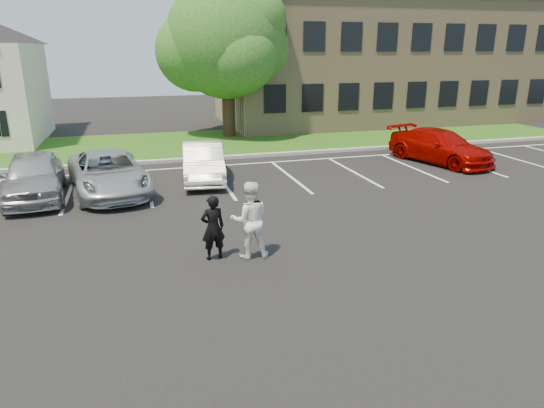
# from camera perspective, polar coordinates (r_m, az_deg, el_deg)

# --- Properties ---
(ground_plane) EXTENTS (90.00, 90.00, 0.00)m
(ground_plane) POSITION_cam_1_polar(r_m,az_deg,el_deg) (11.72, 1.37, -7.28)
(ground_plane) COLOR black
(ground_plane) RESTS_ON ground
(curb) EXTENTS (40.00, 0.30, 0.15)m
(curb) POSITION_cam_1_polar(r_m,az_deg,el_deg) (22.88, -7.71, 5.34)
(curb) COLOR gray
(curb) RESTS_ON ground
(grass_strip) EXTENTS (44.00, 8.00, 0.08)m
(grass_strip) POSITION_cam_1_polar(r_m,az_deg,el_deg) (26.77, -9.02, 7.03)
(grass_strip) COLOR #234A0E
(grass_strip) RESTS_ON ground
(stall_lines) EXTENTS (34.00, 5.36, 0.01)m
(stall_lines) POSITION_cam_1_polar(r_m,az_deg,el_deg) (20.24, -2.45, 3.63)
(stall_lines) COLOR silver
(stall_lines) RESTS_ON ground
(office_building) EXTENTS (22.40, 10.40, 8.30)m
(office_building) POSITION_cam_1_polar(r_m,az_deg,el_deg) (36.44, 12.57, 16.19)
(office_building) COLOR tan
(office_building) RESTS_ON ground
(tree) EXTENTS (7.80, 7.20, 8.80)m
(tree) POSITION_cam_1_polar(r_m,az_deg,el_deg) (28.50, -5.23, 18.55)
(tree) COLOR black
(tree) RESTS_ON ground
(man_black_suit) EXTENTS (0.65, 0.47, 1.64)m
(man_black_suit) POSITION_cam_1_polar(r_m,az_deg,el_deg) (11.88, -6.96, -2.78)
(man_black_suit) COLOR black
(man_black_suit) RESTS_ON ground
(man_white_shirt) EXTENTS (1.01, 0.82, 1.94)m
(man_white_shirt) POSITION_cam_1_polar(r_m,az_deg,el_deg) (11.87, -2.64, -1.89)
(man_white_shirt) COLOR white
(man_white_shirt) RESTS_ON ground
(car_silver_west) EXTENTS (2.31, 4.85, 1.60)m
(car_silver_west) POSITION_cam_1_polar(r_m,az_deg,el_deg) (18.54, -26.21, 2.99)
(car_silver_west) COLOR #B1B1B6
(car_silver_west) RESTS_ON ground
(car_silver_minivan) EXTENTS (3.30, 5.60, 1.46)m
(car_silver_minivan) POSITION_cam_1_polar(r_m,az_deg,el_deg) (18.27, -18.67, 3.48)
(car_silver_minivan) COLOR #B5B8BE
(car_silver_minivan) RESTS_ON ground
(car_white_sedan) EXTENTS (1.97, 4.48, 1.43)m
(car_white_sedan) POSITION_cam_1_polar(r_m,az_deg,el_deg) (19.24, -8.11, 4.89)
(car_white_sedan) COLOR white
(car_white_sedan) RESTS_ON ground
(car_red_compact) EXTENTS (3.41, 5.45, 1.47)m
(car_red_compact) POSITION_cam_1_polar(r_m,az_deg,el_deg) (23.35, 19.16, 6.42)
(car_red_compact) COLOR #9A0400
(car_red_compact) RESTS_ON ground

